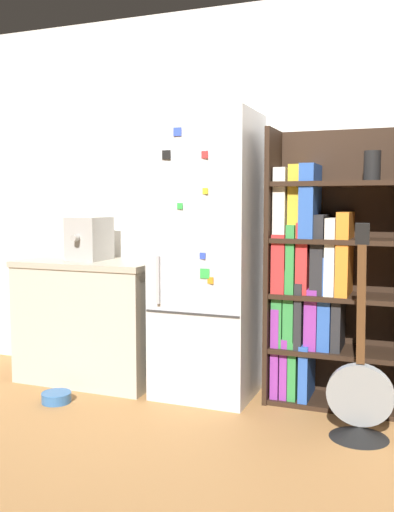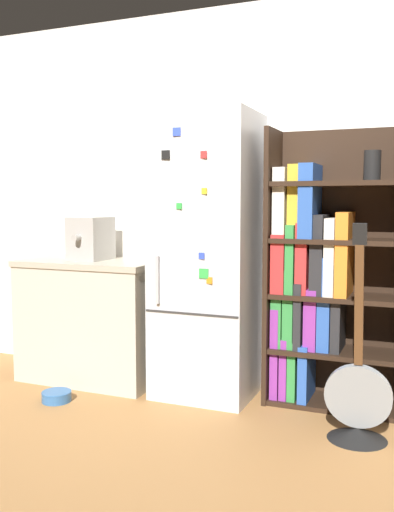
{
  "view_description": "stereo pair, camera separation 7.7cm",
  "coord_description": "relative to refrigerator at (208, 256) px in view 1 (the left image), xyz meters",
  "views": [
    {
      "loc": [
        1.28,
        -3.33,
        1.28
      ],
      "look_at": [
        -0.07,
        0.15,
        0.92
      ],
      "focal_mm": 40.0,
      "sensor_mm": 36.0,
      "label": 1
    },
    {
      "loc": [
        1.36,
        -3.3,
        1.28
      ],
      "look_at": [
        -0.07,
        0.15,
        0.92
      ],
      "focal_mm": 40.0,
      "sensor_mm": 36.0,
      "label": 2
    }
  ],
  "objects": [
    {
      "name": "pet_bowl",
      "position": [
        -0.84,
        -0.52,
        -0.89
      ],
      "size": [
        0.19,
        0.19,
        0.07
      ],
      "color": "#3366A5",
      "rests_on": "ground_plane"
    },
    {
      "name": "wall_back",
      "position": [
        0.0,
        0.31,
        0.38
      ],
      "size": [
        8.0,
        0.05,
        2.6
      ],
      "color": "white",
      "rests_on": "ground_plane"
    },
    {
      "name": "bookshelf",
      "position": [
        0.72,
        0.12,
        -0.12
      ],
      "size": [
        0.84,
        0.38,
        1.74
      ],
      "color": "black",
      "rests_on": "ground_plane"
    },
    {
      "name": "espresso_machine",
      "position": [
        -0.9,
        0.0,
        0.09
      ],
      "size": [
        0.23,
        0.36,
        0.31
      ],
      "color": "#A5A39E",
      "rests_on": "kitchen_counter"
    },
    {
      "name": "guitar",
      "position": [
        1.02,
        -0.39,
        -0.76
      ],
      "size": [
        0.36,
        0.32,
        1.17
      ],
      "color": "black",
      "rests_on": "ground_plane"
    },
    {
      "name": "kitchen_counter",
      "position": [
        -0.88,
        -0.01,
        -0.49
      ],
      "size": [
        1.01,
        0.59,
        0.87
      ],
      "color": "#BCB7A8",
      "rests_on": "ground_plane"
    },
    {
      "name": "refrigerator",
      "position": [
        0.0,
        0.0,
        0.0
      ],
      "size": [
        0.63,
        0.59,
        1.85
      ],
      "color": "silver",
      "rests_on": "ground_plane"
    },
    {
      "name": "ground_plane",
      "position": [
        0.0,
        -0.17,
        -0.92
      ],
      "size": [
        16.0,
        16.0,
        0.0
      ],
      "primitive_type": "plane",
      "color": "#A87542"
    }
  ]
}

